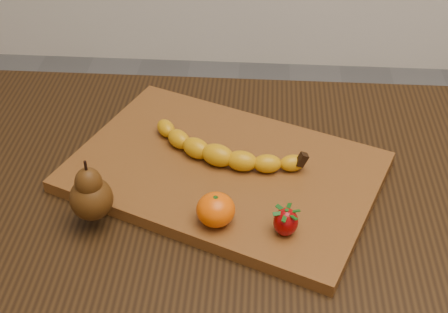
# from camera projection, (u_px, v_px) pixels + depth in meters

# --- Properties ---
(table) EXTENTS (1.00, 0.70, 0.76)m
(table) POSITION_uv_depth(u_px,v_px,m) (193.00, 247.00, 0.98)
(table) COLOR black
(table) RESTS_ON ground
(cutting_board) EXTENTS (0.53, 0.45, 0.02)m
(cutting_board) POSITION_uv_depth(u_px,v_px,m) (224.00, 172.00, 0.95)
(cutting_board) COLOR brown
(cutting_board) RESTS_ON table
(banana) EXTENTS (0.22, 0.13, 0.03)m
(banana) POSITION_uv_depth(u_px,v_px,m) (218.00, 155.00, 0.94)
(banana) COLOR #D29309
(banana) RESTS_ON cutting_board
(pear) EXTENTS (0.07, 0.07, 0.09)m
(pear) POSITION_uv_depth(u_px,v_px,m) (90.00, 189.00, 0.84)
(pear) COLOR #48270B
(pear) RESTS_ON cutting_board
(mandarin) EXTENTS (0.06, 0.06, 0.05)m
(mandarin) POSITION_uv_depth(u_px,v_px,m) (216.00, 210.00, 0.84)
(mandarin) COLOR #ED5402
(mandarin) RESTS_ON cutting_board
(strawberry) EXTENTS (0.04, 0.04, 0.04)m
(strawberry) POSITION_uv_depth(u_px,v_px,m) (286.00, 221.00, 0.82)
(strawberry) COLOR #8F0306
(strawberry) RESTS_ON cutting_board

